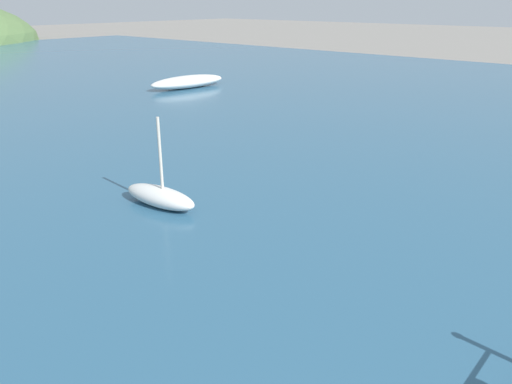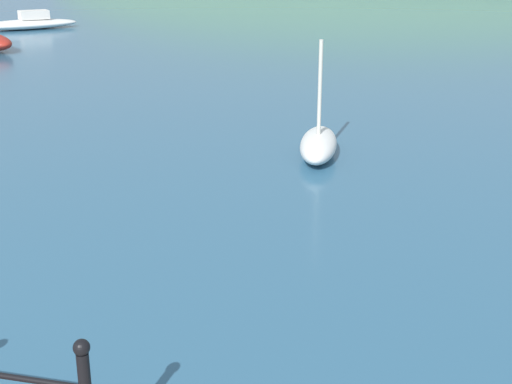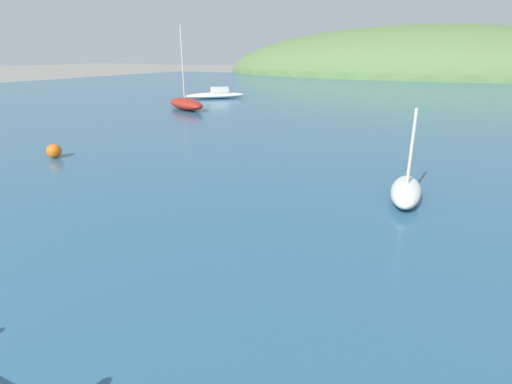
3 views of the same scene
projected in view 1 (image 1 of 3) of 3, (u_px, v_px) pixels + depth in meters
name	position (u px, v px, depth m)	size (l,w,h in m)	color
boat_mid_harbor	(160.00, 196.00, 11.46)	(0.83, 2.11, 2.10)	silver
boat_blue_hull	(188.00, 82.00, 26.98)	(4.66, 1.91, 0.65)	silver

